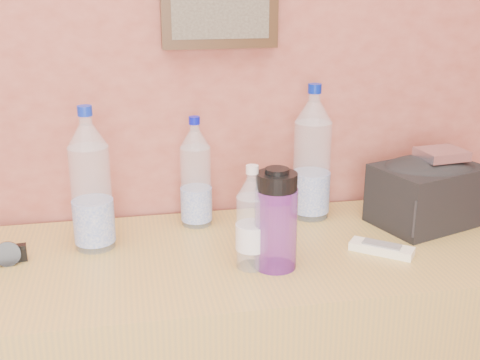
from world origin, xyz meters
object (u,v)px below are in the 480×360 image
object	(u,v)px
pet_large_b	(196,178)
pet_small	(252,223)
nalgene_bottle	(276,219)
pet_large_a	(91,187)
pet_large_c	(312,160)
foil_packet	(442,154)
ac_remote	(382,249)
toiletry_bag	(427,191)

from	to	relation	value
pet_large_b	pet_small	bearing A→B (deg)	-71.62
nalgene_bottle	pet_large_a	bearing A→B (deg)	155.07
pet_large_c	foil_packet	distance (m)	0.33
pet_large_b	ac_remote	bearing A→B (deg)	-32.68
pet_large_a	pet_small	world-z (taller)	pet_large_a
foil_packet	toiletry_bag	bearing A→B (deg)	162.92
pet_large_c	pet_small	xyz separation A→B (m)	(-0.22, -0.27, -0.06)
pet_large_b	foil_packet	bearing A→B (deg)	-10.74
nalgene_bottle	ac_remote	xyz separation A→B (m)	(0.27, 0.02, -0.11)
pet_large_c	foil_packet	xyz separation A→B (m)	(0.31, -0.11, 0.03)
pet_large_c	pet_small	distance (m)	0.35
pet_large_a	pet_large_b	world-z (taller)	pet_large_a
pet_small	foil_packet	distance (m)	0.56
pet_large_a	pet_small	distance (m)	0.40
pet_large_b	nalgene_bottle	distance (m)	0.32
ac_remote	toiletry_bag	bearing A→B (deg)	77.31
ac_remote	toiletry_bag	distance (m)	0.26
ac_remote	toiletry_bag	size ratio (longest dim) A/B	0.56
nalgene_bottle	pet_small	bearing A→B (deg)	168.66
pet_large_c	foil_packet	size ratio (longest dim) A/B	3.21
pet_large_c	toiletry_bag	size ratio (longest dim) A/B	1.38
toiletry_bag	foil_packet	bearing A→B (deg)	-35.32
toiletry_bag	pet_large_a	bearing A→B (deg)	160.78
pet_large_a	ac_remote	distance (m)	0.71
pet_large_a	nalgene_bottle	xyz separation A→B (m)	(0.41, -0.19, -0.04)
nalgene_bottle	toiletry_bag	bearing A→B (deg)	20.80
pet_large_a	foil_packet	world-z (taller)	pet_large_a
pet_large_a	nalgene_bottle	world-z (taller)	pet_large_a
pet_large_c	pet_small	bearing A→B (deg)	-129.65
pet_large_b	toiletry_bag	xyz separation A→B (m)	(0.60, -0.11, -0.04)
pet_large_a	foil_packet	size ratio (longest dim) A/B	3.07
nalgene_bottle	foil_packet	size ratio (longest dim) A/B	2.05
pet_large_a	foil_packet	bearing A→B (deg)	-1.46
foil_packet	pet_large_b	bearing A→B (deg)	169.26
pet_large_a	toiletry_bag	world-z (taller)	pet_large_a
nalgene_bottle	foil_packet	xyz separation A→B (m)	(0.48, 0.17, 0.08)
pet_large_a	toiletry_bag	bearing A→B (deg)	-0.98
pet_large_a	ac_remote	xyz separation A→B (m)	(0.67, -0.17, -0.14)
pet_small	toiletry_bag	distance (m)	0.54
pet_large_a	pet_large_c	world-z (taller)	pet_large_c
nalgene_bottle	foil_packet	bearing A→B (deg)	18.92
toiletry_bag	foil_packet	xyz separation A→B (m)	(0.03, -0.01, 0.10)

